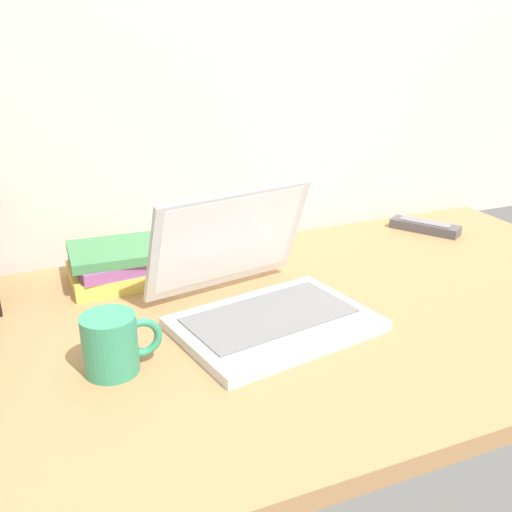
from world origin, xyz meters
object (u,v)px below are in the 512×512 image
(book_stack, at_px, (118,265))
(remote_control_far, at_px, (425,227))
(laptop, at_px, (258,294))
(coffee_mug, at_px, (112,343))

(book_stack, bearing_deg, remote_control_far, 0.20)
(remote_control_far, height_order, book_stack, book_stack)
(remote_control_far, bearing_deg, book_stack, -179.80)
(laptop, height_order, book_stack, laptop)
(laptop, relative_size, remote_control_far, 2.20)
(remote_control_far, distance_m, book_stack, 0.73)
(laptop, height_order, coffee_mug, laptop)
(book_stack, bearing_deg, coffee_mug, -102.71)
(book_stack, bearing_deg, laptop, -52.60)
(coffee_mug, xyz_separation_m, book_stack, (0.07, 0.31, -0.01))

